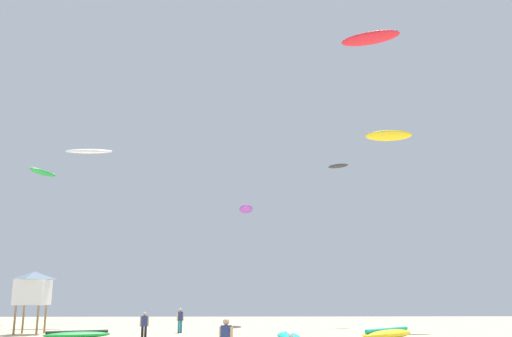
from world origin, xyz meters
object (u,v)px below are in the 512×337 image
at_px(person_left, 144,324).
at_px(kite_grounded_far, 77,335).
at_px(lifeguard_tower, 33,288).
at_px(person_midground, 180,318).
at_px(kite_aloft_2, 370,38).
at_px(kite_aloft_3, 338,166).
at_px(kite_aloft_7, 43,172).
at_px(kite_aloft_1, 246,209).
at_px(kite_aloft_6, 89,151).
at_px(kite_grounded_mid, 387,334).
at_px(kite_grounded_near, 289,336).
at_px(kite_aloft_4, 389,136).

bearing_deg(person_left, kite_grounded_far, -123.17).
bearing_deg(lifeguard_tower, person_left, -35.57).
relative_size(person_left, kite_grounded_far, 0.39).
distance_m(person_midground, kite_aloft_2, 22.62).
xyz_separation_m(kite_aloft_3, kite_aloft_7, (-29.40, 3.91, 0.05)).
distance_m(lifeguard_tower, kite_aloft_1, 21.10).
bearing_deg(lifeguard_tower, kite_aloft_1, 41.73).
bearing_deg(person_left, kite_aloft_2, 65.59).
bearing_deg(kite_aloft_6, kite_grounded_far, -74.22).
height_order(person_midground, kite_grounded_far, person_midground).
bearing_deg(kite_grounded_mid, kite_aloft_7, 143.23).
distance_m(person_left, kite_aloft_7, 30.17).
xyz_separation_m(kite_grounded_far, kite_aloft_6, (-4.61, 16.31, 15.64)).
distance_m(kite_grounded_far, kite_aloft_3, 29.23).
distance_m(lifeguard_tower, kite_aloft_6, 17.51).
bearing_deg(kite_aloft_3, kite_aloft_1, 175.13).
relative_size(kite_grounded_near, kite_aloft_6, 1.02).
bearing_deg(kite_aloft_1, kite_aloft_4, -34.17).
height_order(person_left, kite_aloft_1, kite_aloft_1).
bearing_deg(kite_grounded_far, kite_aloft_7, 116.53).
bearing_deg(kite_aloft_1, kite_aloft_3, -4.87).
relative_size(kite_grounded_near, kite_grounded_far, 1.12).
distance_m(kite_aloft_3, kite_aloft_6, 23.73).
distance_m(kite_grounded_mid, kite_aloft_7, 38.77).
bearing_deg(lifeguard_tower, kite_aloft_6, 90.81).
distance_m(person_left, kite_aloft_1, 22.44).
xyz_separation_m(kite_grounded_near, kite_aloft_4, (9.60, 11.90, 15.36)).
height_order(kite_aloft_4, kite_aloft_6, kite_aloft_6).
distance_m(kite_grounded_far, kite_aloft_2, 24.75).
relative_size(kite_aloft_1, kite_aloft_4, 1.14).
height_order(kite_grounded_mid, kite_aloft_4, kite_aloft_4).
xyz_separation_m(lifeguard_tower, kite_aloft_2, (21.69, -9.63, 14.13)).
bearing_deg(kite_aloft_3, person_midground, -139.87).
bearing_deg(kite_grounded_far, person_left, -23.42).
xyz_separation_m(person_midground, kite_grounded_mid, (12.94, -6.23, -0.67)).
xyz_separation_m(person_left, kite_aloft_4, (17.83, 11.32, 14.70)).
height_order(kite_grounded_near, kite_aloft_7, kite_aloft_7).
height_order(kite_grounded_mid, kite_grounded_far, kite_grounded_mid).
distance_m(person_midground, kite_aloft_3, 22.38).
relative_size(person_left, kite_grounded_mid, 0.33).
xyz_separation_m(person_left, kite_grounded_mid, (14.24, 0.97, -0.62)).
bearing_deg(person_midground, kite_aloft_6, 8.73).
relative_size(kite_aloft_6, kite_aloft_7, 1.13).
xyz_separation_m(kite_grounded_mid, kite_aloft_4, (3.59, 10.35, 15.32)).
relative_size(lifeguard_tower, kite_aloft_2, 1.17).
bearing_deg(kite_grounded_mid, person_left, -176.11).
height_order(kite_grounded_far, kite_aloft_2, kite_aloft_2).
distance_m(person_midground, kite_grounded_near, 10.45).
relative_size(person_midground, kite_aloft_2, 0.47).
bearing_deg(lifeguard_tower, kite_aloft_2, -23.93).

